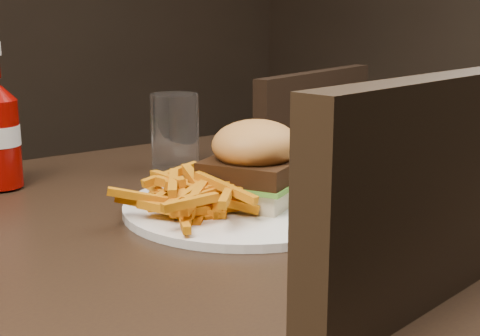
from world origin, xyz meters
TOP-DOWN VIEW (x-y plane):
  - dining_table at (0.00, 0.00)m, footprint 1.20×0.80m
  - chair_far at (0.49, 0.50)m, footprint 0.51×0.51m
  - plate at (0.11, -0.02)m, footprint 0.28×0.28m
  - sandwich_half_a at (0.12, -0.02)m, footprint 0.13×0.13m
  - sandwich_half_b at (0.23, -0.04)m, footprint 0.12×0.12m
  - fries_pile at (0.04, -0.01)m, footprint 0.15×0.15m
  - tumbler at (0.16, 0.21)m, footprint 0.09×0.09m

SIDE VIEW (x-z plane):
  - chair_far at x=0.49m, z-range 0.41..0.45m
  - dining_table at x=0.00m, z-range 0.71..0.75m
  - plate at x=0.11m, z-range 0.75..0.76m
  - sandwich_half_a at x=0.12m, z-range 0.76..0.78m
  - sandwich_half_b at x=0.23m, z-range 0.76..0.78m
  - fries_pile at x=0.04m, z-range 0.76..0.81m
  - tumbler at x=0.16m, z-range 0.75..0.86m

